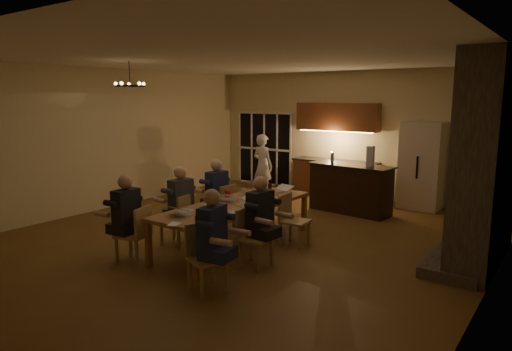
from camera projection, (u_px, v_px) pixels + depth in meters
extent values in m
plane|color=brown|center=(247.00, 238.00, 8.37)|extent=(9.00, 9.00, 0.00)
cube|color=beige|center=(352.00, 134.00, 11.71)|extent=(8.00, 0.04, 3.20)
cube|color=beige|center=(106.00, 139.00, 10.42)|extent=(0.04, 9.00, 3.20)
cube|color=beige|center=(499.00, 173.00, 5.78)|extent=(0.04, 9.00, 3.20)
cube|color=white|center=(246.00, 57.00, 7.83)|extent=(8.00, 9.00, 0.04)
cube|color=black|center=(265.00, 149.00, 13.32)|extent=(1.86, 0.08, 2.10)
cube|color=#61574C|center=(488.00, 160.00, 6.92)|extent=(0.58, 2.50, 3.20)
cube|color=#EDDEC6|center=(422.00, 166.00, 10.42)|extent=(0.90, 0.68, 2.00)
cube|color=#AE7245|center=(235.00, 225.00, 7.84)|extent=(1.10, 3.14, 0.75)
cube|color=black|center=(350.00, 189.00, 10.13)|extent=(1.94, 0.87, 1.08)
imported|color=silver|center=(263.00, 166.00, 11.63)|extent=(0.64, 0.46, 1.63)
torus|color=black|center=(130.00, 86.00, 8.42)|extent=(0.56, 0.56, 0.03)
cylinder|color=silver|center=(215.00, 206.00, 7.37)|extent=(0.09, 0.09, 0.10)
cylinder|color=silver|center=(258.00, 196.00, 8.12)|extent=(0.08, 0.08, 0.10)
cylinder|color=silver|center=(244.00, 191.00, 8.57)|extent=(0.07, 0.07, 0.10)
cylinder|color=red|center=(198.00, 220.00, 6.54)|extent=(0.09, 0.09, 0.12)
cylinder|color=red|center=(227.00, 194.00, 8.30)|extent=(0.10, 0.10, 0.12)
cylinder|color=red|center=(287.00, 188.00, 8.82)|extent=(0.09, 0.09, 0.12)
cylinder|color=#B2B2B7|center=(207.00, 209.00, 7.14)|extent=(0.07, 0.07, 0.12)
cylinder|color=#3F0F0C|center=(270.00, 187.00, 8.94)|extent=(0.07, 0.07, 0.12)
cylinder|color=silver|center=(237.00, 212.00, 7.15)|extent=(0.25, 0.25, 0.02)
cylinder|color=silver|center=(186.00, 211.00, 7.26)|extent=(0.26, 0.26, 0.02)
cylinder|color=silver|center=(278.00, 199.00, 8.09)|extent=(0.25, 0.25, 0.02)
cube|color=white|center=(174.00, 224.00, 6.50)|extent=(0.21, 0.25, 0.01)
cylinder|color=#99999E|center=(332.00, 157.00, 10.32)|extent=(0.08, 0.08, 0.24)
cube|color=silver|center=(370.00, 156.00, 9.70)|extent=(0.14, 0.14, 0.44)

